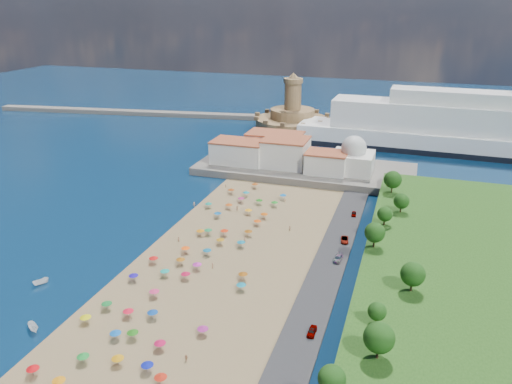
% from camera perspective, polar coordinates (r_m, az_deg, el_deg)
% --- Properties ---
extents(ground, '(700.00, 700.00, 0.00)m').
position_cam_1_polar(ground, '(149.75, -4.45, -5.96)').
color(ground, '#071938').
rests_on(ground, ground).
extents(terrace, '(90.00, 36.00, 3.00)m').
position_cam_1_polar(terrace, '(211.08, 5.60, 2.62)').
color(terrace, '#59544C').
rests_on(terrace, ground).
extents(jetty, '(18.00, 70.00, 2.40)m').
position_cam_1_polar(jetty, '(248.75, 2.43, 5.48)').
color(jetty, '#59544C').
rests_on(jetty, ground).
extents(breakwater, '(199.03, 34.77, 2.60)m').
position_cam_1_polar(breakwater, '(326.89, -12.29, 8.81)').
color(breakwater, '#59544C').
rests_on(breakwater, ground).
extents(waterfront_buildings, '(57.00, 29.00, 11.00)m').
position_cam_1_polar(waterfront_buildings, '(212.78, 2.26, 4.65)').
color(waterfront_buildings, silver).
rests_on(waterfront_buildings, terrace).
extents(domed_building, '(16.00, 16.00, 15.00)m').
position_cam_1_polar(domed_building, '(203.85, 11.05, 3.86)').
color(domed_building, silver).
rests_on(domed_building, terrace).
extents(fortress, '(40.00, 40.00, 32.40)m').
position_cam_1_polar(fortress, '(275.55, 4.16, 8.15)').
color(fortress, '#A68053').
rests_on(fortress, ground).
extents(cruise_ship, '(163.67, 28.39, 35.66)m').
position_cam_1_polar(cruise_ship, '(255.91, 23.36, 6.38)').
color(cruise_ship, black).
rests_on(cruise_ship, ground).
extents(beach_parasols, '(31.09, 115.13, 2.20)m').
position_cam_1_polar(beach_parasols, '(138.98, -6.71, -7.32)').
color(beach_parasols, gray).
rests_on(beach_parasols, beach).
extents(beachgoers, '(37.73, 95.61, 1.86)m').
position_cam_1_polar(beachgoers, '(159.61, -2.59, -3.69)').
color(beachgoers, tan).
rests_on(beachgoers, beach).
extents(moored_boats, '(15.64, 20.20, 1.67)m').
position_cam_1_polar(moored_boats, '(130.86, -23.74, -11.76)').
color(moored_boats, white).
rests_on(moored_boats, ground).
extents(parked_cars, '(2.86, 70.66, 1.42)m').
position_cam_1_polar(parked_cars, '(141.56, 9.43, -7.26)').
color(parked_cars, gray).
rests_on(parked_cars, promenade).
extents(hillside_trees, '(16.79, 106.20, 7.72)m').
position_cam_1_polar(hillside_trees, '(131.22, 14.76, -5.78)').
color(hillside_trees, '#382314').
rests_on(hillside_trees, hillside).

